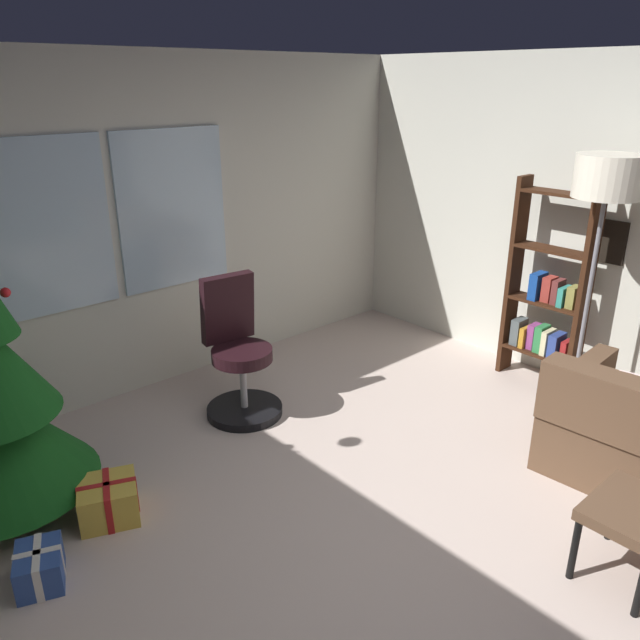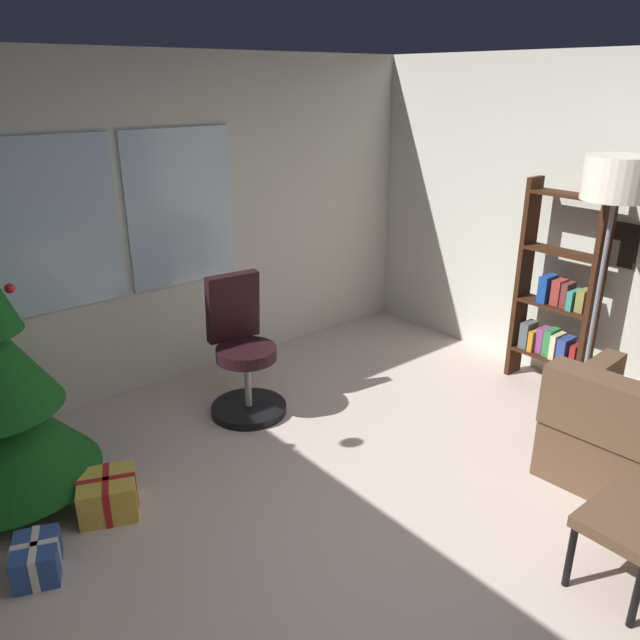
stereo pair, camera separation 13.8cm
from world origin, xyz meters
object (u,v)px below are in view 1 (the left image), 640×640
at_px(office_chair, 239,361).
at_px(footstool, 632,516).
at_px(bookshelf, 547,297).
at_px(floor_lamp, 606,191).
at_px(gift_box_gold, 109,500).
at_px(gift_box_blue, 40,567).

bearing_deg(office_chair, footstool, -80.06).
xyz_separation_m(bookshelf, floor_lamp, (-0.28, -0.45, 0.92)).
xyz_separation_m(footstool, floor_lamp, (1.37, 0.98, 1.29)).
height_order(footstool, gift_box_gold, footstool).
xyz_separation_m(footstool, bookshelf, (1.65, 1.42, 0.37)).
bearing_deg(bookshelf, gift_box_gold, 167.87).
relative_size(gift_box_gold, floor_lamp, 0.22).
relative_size(footstool, floor_lamp, 0.26).
distance_m(footstool, gift_box_blue, 2.92).
bearing_deg(gift_box_gold, footstool, -51.27).
relative_size(gift_box_blue, floor_lamp, 0.18).
bearing_deg(floor_lamp, bookshelf, 57.61).
bearing_deg(floor_lamp, gift_box_gold, 159.24).
distance_m(footstool, bookshelf, 2.21).
bearing_deg(bookshelf, floor_lamp, -122.39).
distance_m(gift_box_gold, office_chair, 1.39).
xyz_separation_m(gift_box_blue, bookshelf, (3.84, -0.48, 0.64)).
xyz_separation_m(footstool, gift_box_blue, (-2.19, 1.90, -0.26)).
height_order(gift_box_gold, office_chair, office_chair).
bearing_deg(gift_box_gold, bookshelf, -12.13).
height_order(gift_box_gold, bookshelf, bookshelf).
bearing_deg(floor_lamp, gift_box_blue, 165.40).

